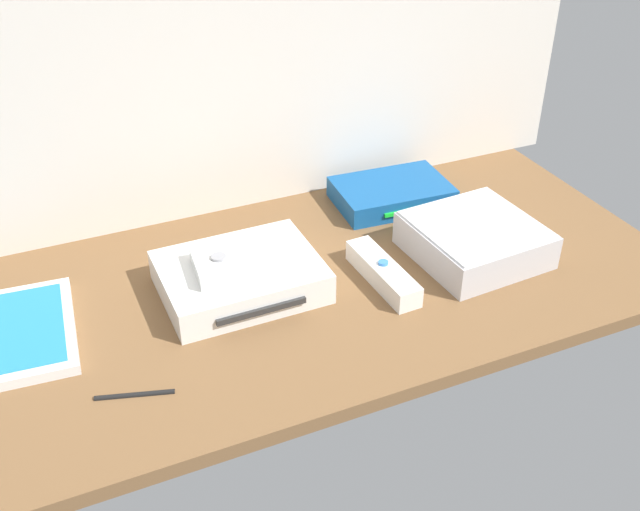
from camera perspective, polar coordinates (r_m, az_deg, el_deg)
ground_plane at (r=105.15cm, az=0.00°, el=-2.27°), size 100.00×48.00×2.00cm
back_wall at (r=112.00cm, az=-5.38°, el=18.62°), size 110.00×1.20×64.00cm
game_console at (r=101.80cm, az=-6.05°, el=-1.63°), size 21.13×16.63×4.40cm
mini_computer at (r=110.61cm, az=11.62°, el=1.21°), size 18.03×18.03×5.30cm
game_case at (r=101.28cm, az=-21.89°, el=-5.48°), size 15.06×20.01×1.56cm
network_router at (r=122.72cm, az=5.44°, el=4.71°), size 18.74×13.21×3.40cm
remote_wand at (r=103.59cm, az=4.77°, el=-1.33°), size 4.26×14.95×3.40cm
remote_classic_pad at (r=99.43cm, az=-5.40°, el=-0.29°), size 15.07×9.28×2.40cm
stylus_pen at (r=89.21cm, az=-13.87°, el=-10.08°), size 8.83×3.21×0.70cm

